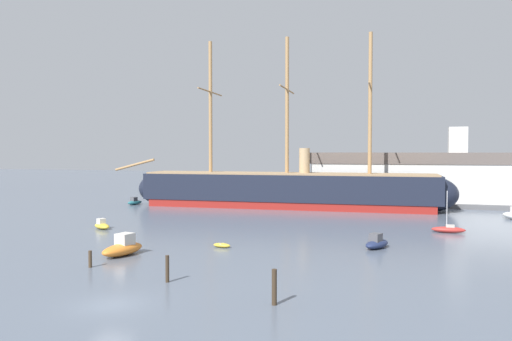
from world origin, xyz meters
The scene contains 13 objects.
ground_plane centered at (0.00, 0.00, 0.00)m, with size 400.00×400.00×0.00m, color slate.
tall_ship centered at (-2.41, 56.90, 3.20)m, with size 61.11×13.44×29.38m.
motorboat_foreground_left centered at (-7.69, 13.59, 0.71)m, with size 2.95×5.15×2.03m.
dinghy_near_centre centered at (-0.19, 19.93, 0.23)m, with size 1.99×1.08×0.45m.
motorboat_mid_left centered at (-19.02, 26.84, 0.46)m, with size 3.32×2.65×1.30m.
motorboat_mid_right centered at (14.88, 24.11, 0.54)m, with size 2.91×3.98×1.54m.
sailboat_alongside_stern centered at (22.48, 36.59, 0.42)m, with size 3.89×1.23×5.04m.
motorboat_far_left centered at (-30.35, 53.64, 0.49)m, with size 2.11×3.54×1.39m.
motorboat_distant_centre centered at (2.88, 62.12, 0.48)m, with size 1.72×3.36×1.36m.
mooring_piling_nearest centered at (0.82, 6.06, 1.01)m, with size 0.28×0.28×2.02m, color #382B1E.
mooring_piling_left_pair centered at (-7.59, 8.44, 0.71)m, with size 0.29×0.29×1.42m, color #423323.
mooring_piling_right_pair centered at (9.88, 3.06, 1.15)m, with size 0.33×0.33×2.29m, color #382B1E.
dockside_warehouse_right centered at (24.33, 71.13, 4.75)m, with size 52.70×15.84×14.22m.
Camera 1 is at (18.07, -27.30, 9.74)m, focal length 35.16 mm.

